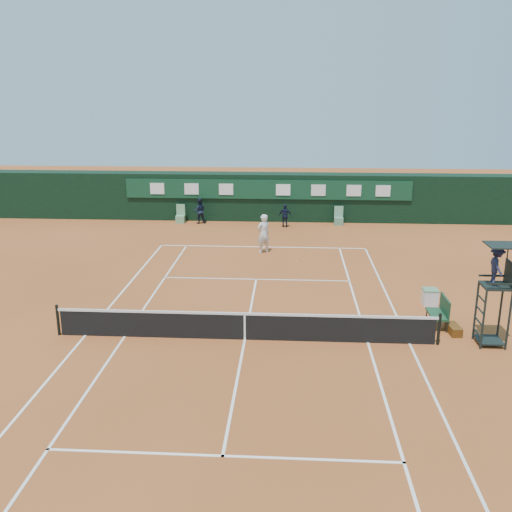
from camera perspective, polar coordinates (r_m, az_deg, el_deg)
The scene contains 14 objects.
ground at distance 19.43m, azimuth -1.13°, elevation -8.35°, with size 90.00×90.00×0.00m, color #A85527.
court_lines at distance 19.42m, azimuth -1.13°, elevation -8.34°, with size 11.05×23.85×0.01m.
tennis_net at distance 19.22m, azimuth -1.13°, elevation -6.97°, with size 12.90×0.10×1.10m.
back_wall at distance 36.97m, azimuth 1.18°, elevation 5.96°, with size 40.00×1.65×3.00m.
linesman_chair_left at distance 36.61m, azimuth -7.56°, elevation 3.82°, with size 0.55×0.50×1.15m.
linesman_chair_right at distance 36.07m, azimuth 8.26°, elevation 3.61°, with size 0.55×0.50×1.15m.
umpire_chair at distance 19.76m, azimuth 22.95°, elevation -1.62°, with size 0.96×0.95×3.42m.
player_bench at distance 21.26m, azimuth 17.96°, elevation -5.22°, with size 0.56×1.20×1.10m.
tennis_bag at distance 20.97m, azimuth 19.16°, elevation -6.94°, with size 0.35×0.81×0.30m, color black.
cooler at distance 23.34m, azimuth 17.01°, elevation -3.92°, with size 0.57×0.57×0.65m.
tennis_ball at distance 28.00m, azimuth 4.08°, elevation -0.53°, with size 0.07×0.07×0.07m, color #DBE836.
player at distance 29.36m, azimuth 0.75°, elevation 2.27°, with size 0.73×0.48×2.01m, color silver.
ball_kid_left at distance 36.16m, azimuth -5.68°, elevation 4.51°, with size 0.78×0.60×1.60m, color black.
ball_kid_right at distance 35.02m, azimuth 2.94°, elevation 4.03°, with size 0.83×0.34×1.41m, color black.
Camera 1 is at (1.45, -17.61, 8.07)m, focal length 40.00 mm.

